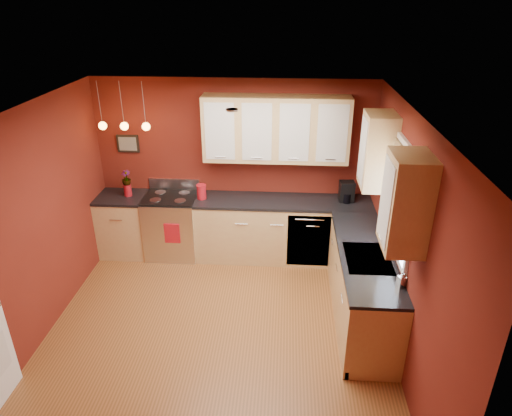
# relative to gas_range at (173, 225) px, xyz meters

# --- Properties ---
(floor) EXTENTS (4.20, 4.20, 0.00)m
(floor) POSITION_rel_gas_range_xyz_m (0.92, -1.80, -0.48)
(floor) COLOR #93562A
(floor) RESTS_ON ground
(ceiling) EXTENTS (4.00, 4.20, 0.02)m
(ceiling) POSITION_rel_gas_range_xyz_m (0.92, -1.80, 2.12)
(ceiling) COLOR silver
(ceiling) RESTS_ON wall_back
(wall_back) EXTENTS (4.00, 0.02, 2.60)m
(wall_back) POSITION_rel_gas_range_xyz_m (0.92, 0.30, 0.82)
(wall_back) COLOR maroon
(wall_back) RESTS_ON floor
(wall_front) EXTENTS (4.00, 0.02, 2.60)m
(wall_front) POSITION_rel_gas_range_xyz_m (0.92, -3.90, 0.82)
(wall_front) COLOR maroon
(wall_front) RESTS_ON floor
(wall_left) EXTENTS (0.02, 4.20, 2.60)m
(wall_left) POSITION_rel_gas_range_xyz_m (-1.08, -1.80, 0.82)
(wall_left) COLOR maroon
(wall_left) RESTS_ON floor
(wall_right) EXTENTS (0.02, 4.20, 2.60)m
(wall_right) POSITION_rel_gas_range_xyz_m (2.92, -1.80, 0.82)
(wall_right) COLOR maroon
(wall_right) RESTS_ON floor
(base_cabinets_back_left) EXTENTS (0.70, 0.60, 0.90)m
(base_cabinets_back_left) POSITION_rel_gas_range_xyz_m (-0.73, -0.00, -0.03)
(base_cabinets_back_left) COLOR tan
(base_cabinets_back_left) RESTS_ON floor
(base_cabinets_back_right) EXTENTS (2.54, 0.60, 0.90)m
(base_cabinets_back_right) POSITION_rel_gas_range_xyz_m (1.65, -0.00, -0.03)
(base_cabinets_back_right) COLOR tan
(base_cabinets_back_right) RESTS_ON floor
(base_cabinets_right) EXTENTS (0.60, 2.10, 0.90)m
(base_cabinets_right) POSITION_rel_gas_range_xyz_m (2.62, -1.35, -0.03)
(base_cabinets_right) COLOR tan
(base_cabinets_right) RESTS_ON floor
(counter_back_left) EXTENTS (0.70, 0.62, 0.04)m
(counter_back_left) POSITION_rel_gas_range_xyz_m (-0.73, -0.00, 0.44)
(counter_back_left) COLOR black
(counter_back_left) RESTS_ON base_cabinets_back_left
(counter_back_right) EXTENTS (2.54, 0.62, 0.04)m
(counter_back_right) POSITION_rel_gas_range_xyz_m (1.65, -0.00, 0.44)
(counter_back_right) COLOR black
(counter_back_right) RESTS_ON base_cabinets_back_right
(counter_right) EXTENTS (0.62, 2.10, 0.04)m
(counter_right) POSITION_rel_gas_range_xyz_m (2.62, -1.35, 0.44)
(counter_right) COLOR black
(counter_right) RESTS_ON base_cabinets_right
(gas_range) EXTENTS (0.76, 0.64, 1.11)m
(gas_range) POSITION_rel_gas_range_xyz_m (0.00, 0.00, 0.00)
(gas_range) COLOR silver
(gas_range) RESTS_ON floor
(dishwasher_front) EXTENTS (0.60, 0.02, 0.80)m
(dishwasher_front) POSITION_rel_gas_range_xyz_m (2.02, -0.29, -0.03)
(dishwasher_front) COLOR silver
(dishwasher_front) RESTS_ON base_cabinets_back_right
(sink) EXTENTS (0.50, 0.70, 0.33)m
(sink) POSITION_rel_gas_range_xyz_m (2.62, -1.50, 0.43)
(sink) COLOR gray
(sink) RESTS_ON counter_right
(window) EXTENTS (0.06, 1.02, 1.22)m
(window) POSITION_rel_gas_range_xyz_m (2.89, -1.50, 1.21)
(window) COLOR white
(window) RESTS_ON wall_right
(upper_cabinets_back) EXTENTS (2.00, 0.35, 0.90)m
(upper_cabinets_back) POSITION_rel_gas_range_xyz_m (1.52, 0.12, 1.47)
(upper_cabinets_back) COLOR tan
(upper_cabinets_back) RESTS_ON wall_back
(upper_cabinets_right) EXTENTS (0.35, 1.95, 0.90)m
(upper_cabinets_right) POSITION_rel_gas_range_xyz_m (2.75, -1.48, 1.47)
(upper_cabinets_right) COLOR tan
(upper_cabinets_right) RESTS_ON wall_right
(wall_picture) EXTENTS (0.32, 0.03, 0.26)m
(wall_picture) POSITION_rel_gas_range_xyz_m (-0.63, 0.28, 1.17)
(wall_picture) COLOR black
(wall_picture) RESTS_ON wall_back
(pendant_lights) EXTENTS (0.71, 0.11, 0.66)m
(pendant_lights) POSITION_rel_gas_range_xyz_m (-0.53, -0.05, 1.53)
(pendant_lights) COLOR gray
(pendant_lights) RESTS_ON ceiling
(red_canister) EXTENTS (0.14, 0.14, 0.21)m
(red_canister) POSITION_rel_gas_range_xyz_m (0.47, -0.02, 0.57)
(red_canister) COLOR #AC121C
(red_canister) RESTS_ON counter_back_right
(red_vase) EXTENTS (0.11, 0.11, 0.18)m
(red_vase) POSITION_rel_gas_range_xyz_m (-0.63, 0.02, 0.55)
(red_vase) COLOR #AC121C
(red_vase) RESTS_ON counter_back_left
(flowers) EXTENTS (0.14, 0.14, 0.23)m
(flowers) POSITION_rel_gas_range_xyz_m (-0.63, 0.02, 0.73)
(flowers) COLOR #AC121C
(flowers) RESTS_ON red_vase
(coffee_maker) EXTENTS (0.22, 0.21, 0.29)m
(coffee_maker) POSITION_rel_gas_range_xyz_m (2.54, 0.03, 0.59)
(coffee_maker) COLOR black
(coffee_maker) RESTS_ON counter_back_right
(soap_pump) EXTENTS (0.10, 0.10, 0.17)m
(soap_pump) POSITION_rel_gas_range_xyz_m (2.87, -2.03, 0.54)
(soap_pump) COLOR silver
(soap_pump) RESTS_ON counter_right
(dish_towel) EXTENTS (0.22, 0.02, 0.30)m
(dish_towel) POSITION_rel_gas_range_xyz_m (0.07, -0.33, 0.04)
(dish_towel) COLOR #AC121C
(dish_towel) RESTS_ON gas_range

